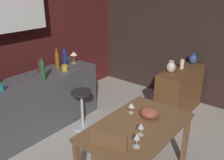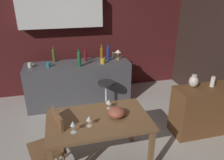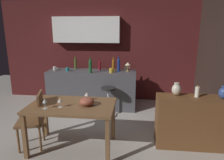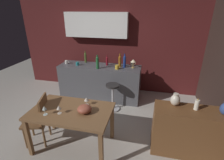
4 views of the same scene
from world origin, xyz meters
name	(u,v)px [view 2 (image 2 of 4)]	position (x,y,z in m)	size (l,w,h in m)	color
ground_plane	(94,143)	(0.00, 0.00, 0.00)	(9.00, 9.00, 0.00)	#B7B2A8
wall_kitchen_back	(73,31)	(-0.06, 2.08, 1.41)	(5.20, 0.33, 2.60)	#4C1919
dining_table	(98,125)	(0.00, -0.44, 0.65)	(1.31, 0.81, 0.74)	brown
kitchen_counter	(79,83)	(-0.07, 1.39, 0.45)	(2.10, 0.60, 0.90)	#4C4C51
sideboard_cabinet	(205,110)	(1.87, -0.13, 0.41)	(1.10, 0.44, 0.82)	brown
chair_near_window	(51,143)	(-0.61, -0.47, 0.49)	(0.50, 0.50, 0.91)	brown
bar_stool	(106,96)	(0.40, 0.87, 0.35)	(0.34, 0.34, 0.65)	#262323
wine_glass_left	(109,102)	(0.19, -0.22, 0.84)	(0.08, 0.08, 0.14)	silver
wine_glass_right	(73,124)	(-0.33, -0.64, 0.85)	(0.07, 0.07, 0.15)	silver
wine_glass_center	(89,119)	(-0.14, -0.57, 0.84)	(0.07, 0.07, 0.14)	silver
fruit_bowl	(117,112)	(0.24, -0.45, 0.80)	(0.23, 0.23, 0.13)	#9E4C38
wine_bottle_cobalt	(108,53)	(0.57, 1.42, 1.06)	(0.07, 0.07, 0.35)	navy
wine_bottle_green	(79,58)	(-0.05, 1.18, 1.06)	(0.07, 0.07, 0.34)	#1E592D
wine_bottle_olive	(54,55)	(-0.52, 1.60, 1.05)	(0.06, 0.06, 0.32)	#475623
wine_bottle_amber	(102,53)	(0.44, 1.46, 1.05)	(0.07, 0.07, 0.33)	#8C5114
wine_bottle_ruby	(85,55)	(0.11, 1.49, 1.02)	(0.06, 0.06, 0.27)	maroon
cup_white	(30,65)	(-0.97, 1.36, 0.95)	(0.11, 0.07, 0.09)	white
cup_mustard	(103,61)	(0.42, 1.25, 0.95)	(0.13, 0.09, 0.10)	gold
cup_cream	(114,55)	(0.75, 1.58, 0.95)	(0.13, 0.09, 0.11)	beige
cup_teal	(48,65)	(-0.64, 1.30, 0.94)	(0.12, 0.08, 0.08)	teal
counter_lamp	(118,52)	(0.78, 1.42, 1.06)	(0.13, 0.13, 0.21)	#A58447
pillar_candle_tall	(213,82)	(1.94, -0.09, 0.90)	(0.07, 0.07, 0.19)	white
vase_ceramic_ivory	(194,81)	(1.63, -0.03, 0.92)	(0.15, 0.15, 0.21)	beige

